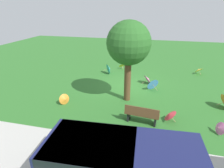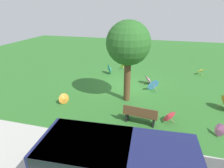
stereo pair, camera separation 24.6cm
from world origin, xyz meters
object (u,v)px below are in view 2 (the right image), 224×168
object	(u,v)px
parasol_yellow_1	(200,70)
parasol_pink_1	(219,130)
van_dark	(111,161)
parasol_yellow_2	(123,65)
parasol_orange_1	(64,99)
parasol_red_1	(168,115)
parasol_pink_0	(149,79)
shade_tree	(128,44)
parasol_teal_0	(110,69)
park_bench	(140,115)
parasol_blue_0	(153,84)

from	to	relation	value
parasol_yellow_1	parasol_pink_1	world-z (taller)	parasol_yellow_1
van_dark	parasol_yellow_2	bearing A→B (deg)	-79.99
parasol_yellow_1	parasol_orange_1	bearing A→B (deg)	41.59
van_dark	parasol_orange_1	world-z (taller)	van_dark
parasol_red_1	parasol_yellow_2	distance (m)	8.45
parasol_yellow_1	parasol_pink_0	size ratio (longest dim) A/B	1.03
parasol_red_1	parasol_yellow_1	distance (m)	8.07
van_dark	parasol_pink_1	world-z (taller)	van_dark
parasol_pink_0	parasol_yellow_1	bearing A→B (deg)	-142.00
van_dark	parasol_yellow_2	world-z (taller)	van_dark
parasol_orange_1	parasol_pink_1	size ratio (longest dim) A/B	1.04
shade_tree	parasol_orange_1	distance (m)	4.67
parasol_yellow_1	parasol_pink_1	size ratio (longest dim) A/B	1.44
parasol_yellow_2	parasol_teal_0	bearing A→B (deg)	62.86
park_bench	parasol_blue_0	bearing A→B (deg)	-94.35
parasol_orange_1	parasol_blue_0	bearing A→B (deg)	-145.32
parasol_red_1	parasol_yellow_2	world-z (taller)	parasol_red_1
van_dark	parasol_teal_0	xyz separation A→B (m)	(2.81, -10.03, -0.50)
park_bench	parasol_teal_0	world-z (taller)	park_bench
park_bench	parasol_blue_0	distance (m)	4.10
parasol_yellow_2	parasol_red_1	bearing A→B (deg)	116.48
van_dark	parasol_teal_0	bearing A→B (deg)	-74.33
parasol_yellow_1	parasol_orange_1	distance (m)	10.98
park_bench	van_dark	bearing A→B (deg)	82.64
parasol_yellow_1	parasol_pink_0	bearing A→B (deg)	38.00
park_bench	parasol_yellow_1	xyz separation A→B (m)	(-3.84, -8.13, -0.11)
parasol_yellow_2	parasol_orange_1	distance (m)	7.44
parasol_blue_0	parasol_teal_0	size ratio (longest dim) A/B	1.08
parasol_yellow_1	parasol_yellow_2	xyz separation A→B (m)	(6.33, 0.09, -0.03)
van_dark	parasol_pink_0	bearing A→B (deg)	-92.80
parasol_yellow_1	park_bench	bearing A→B (deg)	64.72
park_bench	parasol_teal_0	size ratio (longest dim) A/B	1.94
park_bench	parasol_blue_0	size ratio (longest dim) A/B	1.79
parasol_yellow_2	parasol_pink_1	xyz separation A→B (m)	(-5.84, 8.06, -0.04)
parasol_pink_1	parasol_blue_0	bearing A→B (deg)	-53.45
van_dark	parasol_teal_0	size ratio (longest dim) A/B	5.55
van_dark	parasol_teal_0	world-z (taller)	van_dark
shade_tree	parasol_teal_0	distance (m)	5.60
parasol_yellow_2	park_bench	bearing A→B (deg)	107.19
parasol_red_1	parasol_teal_0	distance (m)	7.57
parasol_teal_0	parasol_yellow_2	xyz separation A→B (m)	(-0.78, -1.51, -0.08)
van_dark	shade_tree	distance (m)	6.26
van_dark	parasol_orange_1	bearing A→B (deg)	-47.89
parasol_yellow_2	parasol_orange_1	bearing A→B (deg)	75.32
parasol_blue_0	parasol_yellow_2	distance (m)	4.85
parasol_yellow_1	parasol_orange_1	size ratio (longest dim) A/B	1.39
parasol_red_1	parasol_teal_0	bearing A→B (deg)	-53.08
parasol_blue_0	parasol_orange_1	xyz separation A→B (m)	(4.69, 3.24, -0.10)
park_bench	parasol_orange_1	world-z (taller)	park_bench
parasol_blue_0	parasol_red_1	distance (m)	3.73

